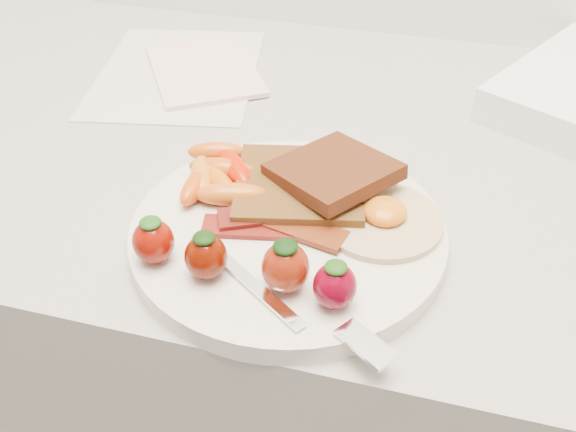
# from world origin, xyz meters

# --- Properties ---
(counter) EXTENTS (2.00, 0.60, 0.90)m
(counter) POSITION_xyz_m (0.00, 1.70, 0.45)
(counter) COLOR gray
(counter) RESTS_ON ground
(plate) EXTENTS (0.27, 0.27, 0.02)m
(plate) POSITION_xyz_m (-0.01, 1.53, 0.91)
(plate) COLOR beige
(plate) RESTS_ON counter
(toast_lower) EXTENTS (0.13, 0.13, 0.01)m
(toast_lower) POSITION_xyz_m (-0.01, 1.58, 0.93)
(toast_lower) COLOR #4D3012
(toast_lower) RESTS_ON plate
(toast_upper) EXTENTS (0.13, 0.13, 0.02)m
(toast_upper) POSITION_xyz_m (0.02, 1.59, 0.94)
(toast_upper) COLOR #351105
(toast_upper) RESTS_ON toast_lower
(fried_egg) EXTENTS (0.14, 0.14, 0.02)m
(fried_egg) POSITION_xyz_m (0.07, 1.56, 0.92)
(fried_egg) COLOR beige
(fried_egg) RESTS_ON plate
(bacon_strips) EXTENTS (0.13, 0.08, 0.01)m
(bacon_strips) POSITION_xyz_m (-0.02, 1.53, 0.92)
(bacon_strips) COLOR #500E0C
(bacon_strips) RESTS_ON plate
(baby_carrots) EXTENTS (0.10, 0.10, 0.02)m
(baby_carrots) POSITION_xyz_m (-0.09, 1.57, 0.93)
(baby_carrots) COLOR #B7480B
(baby_carrots) RESTS_ON plate
(strawberries) EXTENTS (0.18, 0.04, 0.04)m
(strawberries) POSITION_xyz_m (-0.02, 1.46, 0.94)
(strawberries) COLOR #730B02
(strawberries) RESTS_ON plate
(fork) EXTENTS (0.16, 0.09, 0.00)m
(fork) POSITION_xyz_m (0.03, 1.44, 0.92)
(fork) COLOR white
(fork) RESTS_ON plate
(paper_sheet) EXTENTS (0.24, 0.29, 0.00)m
(paper_sheet) POSITION_xyz_m (-0.23, 1.81, 0.90)
(paper_sheet) COLOR beige
(paper_sheet) RESTS_ON counter
(notepad) EXTENTS (0.20, 0.22, 0.01)m
(notepad) POSITION_xyz_m (-0.20, 1.82, 0.91)
(notepad) COLOR beige
(notepad) RESTS_ON paper_sheet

